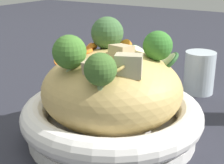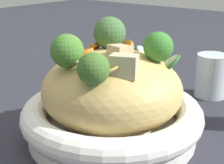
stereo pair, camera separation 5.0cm
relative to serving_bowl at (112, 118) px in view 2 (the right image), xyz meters
name	(u,v)px [view 2 (the right image)]	position (x,y,z in m)	size (l,w,h in m)	color
ground_plane	(112,136)	(0.00, 0.00, -0.03)	(3.00, 3.00, 0.00)	#292A34
serving_bowl	(112,118)	(0.00, 0.00, 0.00)	(0.28, 0.28, 0.06)	white
noodle_heap	(112,89)	(0.00, 0.00, 0.05)	(0.21, 0.21, 0.12)	tan
broccoli_florets	(107,48)	(0.00, -0.02, 0.11)	(0.14, 0.16, 0.08)	#92B96D
carrot_coins	(101,51)	(-0.04, 0.02, 0.10)	(0.10, 0.13, 0.04)	orange
zucchini_slices	(159,60)	(0.04, 0.06, 0.09)	(0.10, 0.07, 0.03)	beige
chicken_chunks	(115,59)	(0.02, -0.02, 0.10)	(0.11, 0.12, 0.04)	#CDB187
drinking_glass	(211,76)	(0.05, 0.26, 0.01)	(0.06, 0.06, 0.09)	silver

